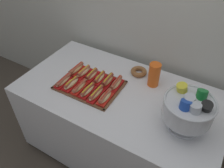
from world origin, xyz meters
TOP-DOWN VIEW (x-y plane):
  - ground_plane at (0.00, 0.00)m, footprint 10.00×10.00m
  - buffet_table at (0.00, 0.00)m, footprint 1.57×0.84m
  - serving_tray at (-0.23, -0.06)m, footprint 0.49×0.37m
  - hot_dog_0 at (-0.42, -0.14)m, footprint 0.06×0.18m
  - hot_dog_1 at (-0.34, -0.14)m, footprint 0.07×0.17m
  - hot_dog_2 at (-0.27, -0.14)m, footprint 0.06×0.16m
  - hot_dog_3 at (-0.19, -0.14)m, footprint 0.06×0.17m
  - hot_dog_4 at (-0.12, -0.14)m, footprint 0.06×0.18m
  - hot_dog_5 at (-0.04, -0.13)m, footprint 0.07×0.16m
  - hot_dog_6 at (-0.42, 0.02)m, footprint 0.07×0.17m
  - hot_dog_7 at (-0.35, 0.02)m, footprint 0.07×0.17m
  - hot_dog_8 at (-0.27, 0.03)m, footprint 0.07×0.16m
  - hot_dog_9 at (-0.20, 0.03)m, footprint 0.07×0.16m
  - hot_dog_10 at (-0.12, 0.03)m, footprint 0.07×0.16m
  - hot_dog_11 at (-0.05, 0.03)m, footprint 0.07×0.17m
  - punch_bowl at (0.52, -0.07)m, footprint 0.32×0.32m
  - cup_stack at (0.18, 0.21)m, footprint 0.09×0.09m
  - donut at (0.03, 0.28)m, footprint 0.13×0.13m

SIDE VIEW (x-z plane):
  - ground_plane at x=0.00m, z-range 0.00..0.00m
  - buffet_table at x=0.00m, z-range 0.02..0.76m
  - serving_tray at x=-0.23m, z-range 0.74..0.75m
  - donut at x=0.03m, z-range 0.74..0.78m
  - hot_dog_9 at x=-0.20m, z-range 0.75..0.80m
  - hot_dog_3 at x=-0.19m, z-range 0.75..0.80m
  - hot_dog_0 at x=-0.42m, z-range 0.75..0.80m
  - hot_dog_2 at x=-0.27m, z-range 0.75..0.80m
  - hot_dog_8 at x=-0.27m, z-range 0.75..0.81m
  - hot_dog_4 at x=-0.12m, z-range 0.75..0.81m
  - hot_dog_5 at x=-0.04m, z-range 0.75..0.81m
  - hot_dog_1 at x=-0.34m, z-range 0.75..0.81m
  - hot_dog_6 at x=-0.42m, z-range 0.75..0.81m
  - hot_dog_7 at x=-0.35m, z-range 0.75..0.81m
  - hot_dog_10 at x=-0.12m, z-range 0.75..0.81m
  - hot_dog_11 at x=-0.05m, z-range 0.75..0.81m
  - cup_stack at x=0.18m, z-range 0.74..0.93m
  - punch_bowl at x=0.52m, z-range 0.76..1.04m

